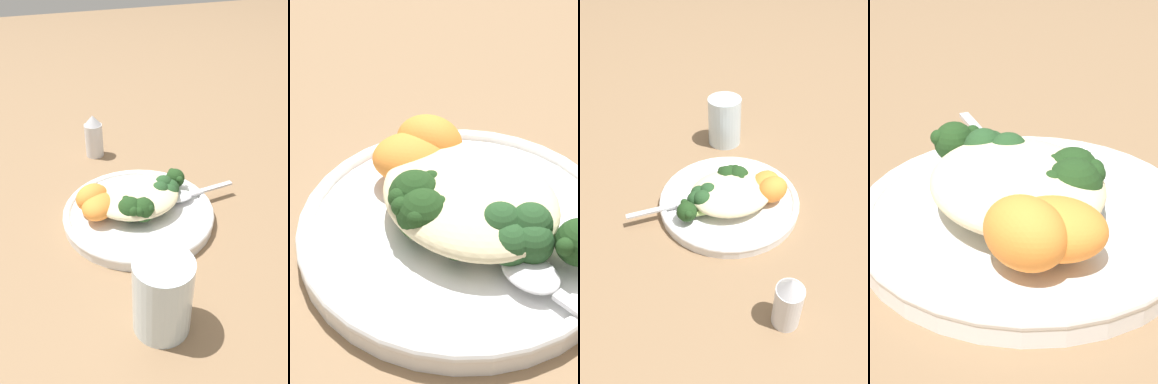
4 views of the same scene
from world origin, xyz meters
The scene contains 13 objects.
ground_plane centered at (0.00, 0.00, 0.00)m, with size 4.00×4.00×0.00m, color #846647.
plate centered at (0.00, -0.02, 0.01)m, with size 0.25×0.25×0.02m.
quinoa_mound centered at (0.00, -0.01, 0.04)m, with size 0.14×0.12×0.03m, color beige.
broccoli_stalk_0 centered at (-0.02, -0.04, 0.04)m, with size 0.05×0.09×0.04m.
broccoli_stalk_1 centered at (-0.01, -0.04, 0.04)m, with size 0.04×0.08×0.04m.
broccoli_stalk_2 centered at (0.02, -0.03, 0.03)m, with size 0.06×0.08×0.03m.
broccoli_stalk_3 centered at (0.03, -0.01, 0.04)m, with size 0.08×0.05×0.03m.
broccoli_stalk_4 centered at (0.07, 0.02, 0.04)m, with size 0.12×0.04×0.03m.
sweet_potato_chunk_0 centered at (-0.07, 0.01, 0.04)m, with size 0.06×0.04×0.04m, color orange.
sweet_potato_chunk_1 centered at (-0.07, -0.01, 0.04)m, with size 0.06×0.05×0.04m, color orange.
sweet_potato_chunk_2 centered at (-0.03, -0.01, 0.04)m, with size 0.06×0.05×0.03m, color orange.
kale_tuft centered at (0.05, -0.01, 0.04)m, with size 0.05×0.06×0.04m.
spoon centered at (0.09, -0.02, 0.03)m, with size 0.13×0.03×0.01m.
Camera 4 is at (-0.31, 0.11, 0.21)m, focal length 50.00 mm.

